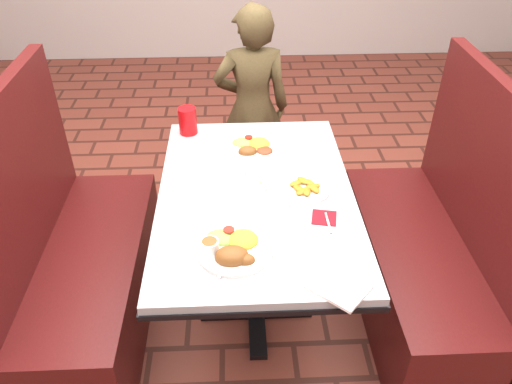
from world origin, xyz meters
TOP-DOWN VIEW (x-y plane):
  - dining_table at (0.00, 0.00)m, footprint 0.81×1.21m
  - booth_bench_left at (-0.80, 0.00)m, footprint 0.47×1.20m
  - booth_bench_right at (0.80, 0.00)m, footprint 0.47×1.20m
  - diner_person at (0.02, 1.03)m, footprint 0.47×0.32m
  - near_dinner_plate at (-0.10, -0.35)m, footprint 0.28×0.28m
  - far_dinner_plate at (0.00, 0.34)m, footprint 0.25×0.25m
  - plantain_plate at (0.20, -0.00)m, footprint 0.20×0.20m
  - maroon_napkin at (0.25, -0.18)m, footprint 0.11×0.11m
  - spoon_utensil at (0.26, -0.22)m, footprint 0.01×0.12m
  - red_tumbler at (-0.31, 0.51)m, footprint 0.09×0.09m
  - paper_napkin at (0.24, -0.53)m, footprint 0.26×0.25m
  - knife_utensil at (-0.12, -0.37)m, footprint 0.03×0.17m
  - fork_utensil at (-0.14, -0.42)m, footprint 0.02×0.15m
  - lettuce_shreds at (0.04, 0.06)m, footprint 0.28×0.32m

SIDE VIEW (x-z plane):
  - booth_bench_left at x=-0.80m, z-range -0.26..0.92m
  - booth_bench_right at x=0.80m, z-range -0.26..0.92m
  - diner_person at x=0.02m, z-range 0.00..1.23m
  - dining_table at x=0.00m, z-range 0.28..1.03m
  - lettuce_shreds at x=0.04m, z-range 0.75..0.75m
  - maroon_napkin at x=0.25m, z-range 0.75..0.75m
  - spoon_utensil at x=0.26m, z-range 0.75..0.76m
  - paper_napkin at x=0.24m, z-range 0.75..0.76m
  - fork_utensil at x=-0.14m, z-range 0.76..0.76m
  - knife_utensil at x=-0.12m, z-range 0.76..0.76m
  - plantain_plate at x=0.20m, z-range 0.75..0.78m
  - far_dinner_plate at x=0.00m, z-range 0.74..0.81m
  - near_dinner_plate at x=-0.10m, z-range 0.74..0.82m
  - red_tumbler at x=-0.31m, z-range 0.75..0.88m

